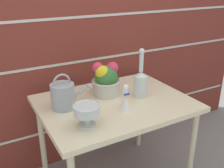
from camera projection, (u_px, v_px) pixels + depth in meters
name	position (u px, v px, depth m)	size (l,w,h in m)	color
brick_wall	(84.00, 38.00, 2.17)	(3.60, 0.08, 2.20)	maroon
patio_table	(115.00, 110.00, 1.91)	(1.07, 0.81, 0.74)	beige
watering_can	(63.00, 95.00, 1.76)	(0.31, 0.16, 0.25)	#9EA3A8
crystal_pedestal_bowl	(87.00, 111.00, 1.54)	(0.16, 0.16, 0.14)	silver
flower_planter	(106.00, 80.00, 1.96)	(0.22, 0.22, 0.26)	beige
glass_decanter	(140.00, 81.00, 1.92)	(0.10, 0.10, 0.37)	silver
figurine_vase	(126.00, 99.00, 1.74)	(0.07, 0.07, 0.18)	white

